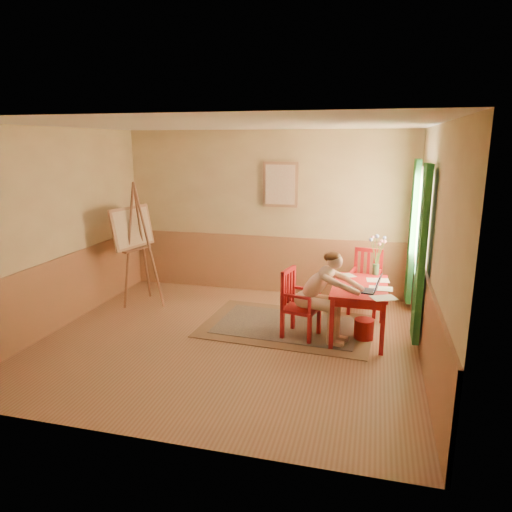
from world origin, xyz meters
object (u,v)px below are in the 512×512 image
(chair_left, at_px, (298,304))
(easel, at_px, (134,232))
(table, at_px, (360,292))
(laptop, at_px, (367,288))
(figure, at_px, (321,292))
(chair_back, at_px, (366,281))

(chair_left, distance_m, easel, 2.98)
(table, distance_m, chair_left, 0.85)
(laptop, bearing_deg, table, 109.72)
(figure, bearing_deg, table, 32.27)
(chair_back, relative_size, laptop, 2.32)
(figure, relative_size, easel, 0.62)
(laptop, bearing_deg, easel, 168.33)
(table, height_order, laptop, laptop)
(chair_left, relative_size, easel, 0.47)
(chair_left, height_order, chair_back, chair_back)
(figure, xyz_separation_m, easel, (-3.11, 0.80, 0.50))
(laptop, distance_m, easel, 3.80)
(chair_back, height_order, figure, figure)
(chair_left, relative_size, laptop, 2.21)
(figure, height_order, laptop, figure)
(chair_back, bearing_deg, laptop, -88.28)
(chair_back, bearing_deg, figure, -113.23)
(laptop, bearing_deg, figure, -175.95)
(laptop, xyz_separation_m, easel, (-3.70, 0.76, 0.41))
(table, xyz_separation_m, laptop, (0.10, -0.27, 0.14))
(table, bearing_deg, easel, 172.14)
(chair_back, relative_size, figure, 0.80)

